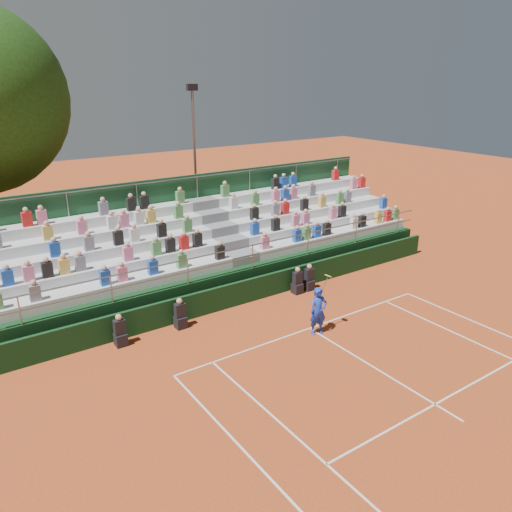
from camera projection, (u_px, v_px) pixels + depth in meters
ground at (310, 328)px, 18.39m from camera, size 90.00×90.00×0.00m
courtside_wall at (260, 287)px, 20.70m from camera, size 20.00×0.15×1.00m
line_officials at (234, 301)px, 19.54m from camera, size 8.83×0.40×1.19m
grandstand at (220, 253)px, 23.01m from camera, size 20.00×5.20×4.40m
tennis_player at (318, 311)px, 17.75m from camera, size 0.89×0.56×2.22m
floodlight_mast at (195, 150)px, 27.77m from camera, size 0.60×0.25×8.38m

